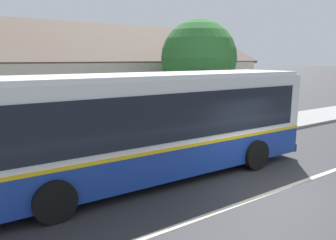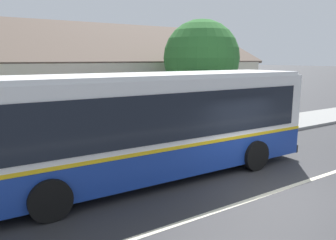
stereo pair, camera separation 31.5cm
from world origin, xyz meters
name	(u,v)px [view 2 (the right image)]	position (x,y,z in m)	size (l,w,h in m)	color
ground_plane	(278,191)	(0.00, 0.00, 0.00)	(300.00, 300.00, 0.00)	#2D2D30
sidewalk_far	(163,143)	(0.00, 6.00, 0.07)	(60.00, 3.00, 0.15)	gray
lane_divider_stripe	(278,191)	(0.00, 0.00, 0.00)	(60.00, 0.16, 0.01)	beige
community_building	(71,88)	(-1.36, 14.38, 1.87)	(21.57, 10.85, 6.87)	beige
transit_bus	(145,124)	(-2.62, 2.90, 1.72)	(11.35, 2.94, 3.21)	navy
street_tree_primary	(200,61)	(2.67, 6.93, 3.55)	(3.64, 3.64, 5.50)	#4C3828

